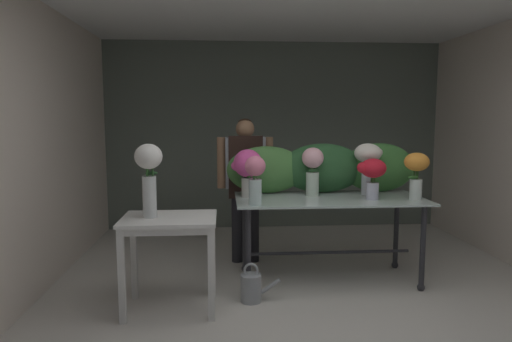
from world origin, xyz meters
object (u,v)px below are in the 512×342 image
florist (245,174)px  vase_white_roses_tall (149,172)px  vase_fuchsia_stock (247,167)px  vase_crimson_carnations (372,173)px  vase_ivory_dahlias (368,160)px  vase_blush_freesia (313,168)px  vase_sunset_peonies (417,170)px  watering_can (252,287)px  side_table_white (169,230)px  vase_rosy_snapdragons (255,177)px  display_table_glass (329,211)px

florist → vase_white_roses_tall: 1.47m
vase_fuchsia_stock → vase_crimson_carnations: (1.15, -0.22, -0.04)m
vase_ivory_dahlias → vase_white_roses_tall: 2.13m
vase_white_roses_tall → florist: bearing=55.2°
vase_blush_freesia → florist: bearing=139.8°
vase_sunset_peonies → vase_white_roses_tall: (-2.39, -0.40, 0.05)m
watering_can → side_table_white: bearing=-171.4°
vase_crimson_carnations → vase_blush_freesia: bearing=154.5°
vase_rosy_snapdragons → display_table_glass: bearing=23.1°
vase_fuchsia_stock → watering_can: 1.13m
florist → vase_white_roses_tall: bearing=-124.8°
vase_blush_freesia → vase_ivory_dahlias: 0.56m
vase_fuchsia_stock → vase_ivory_dahlias: bearing=1.7°
side_table_white → watering_can: side_table_white is taller
florist → vase_sunset_peonies: size_ratio=3.57×
side_table_white → vase_white_roses_tall: size_ratio=1.31×
vase_ivory_dahlias → side_table_white: bearing=-160.0°
display_table_glass → vase_fuchsia_stock: 0.90m
vase_fuchsia_stock → vase_rosy_snapdragons: vase_fuchsia_stock is taller
vase_fuchsia_stock → vase_crimson_carnations: size_ratio=1.20×
vase_blush_freesia → watering_can: (-0.63, -0.56, -0.97)m
watering_can → florist: bearing=89.9°
display_table_glass → vase_blush_freesia: size_ratio=3.79×
side_table_white → vase_white_roses_tall: vase_white_roses_tall is taller
vase_sunset_peonies → vase_rosy_snapdragons: 1.53m
vase_crimson_carnations → display_table_glass: bearing=160.2°
vase_white_roses_tall → watering_can: size_ratio=1.70×
vase_white_roses_tall → vase_ivory_dahlias: bearing=18.6°
display_table_glass → vase_blush_freesia: (-0.14, 0.11, 0.41)m
vase_white_roses_tall → watering_can: bearing=7.0°
vase_rosy_snapdragons → vase_blush_freesia: size_ratio=0.91×
vase_rosy_snapdragons → vase_blush_freesia: (0.60, 0.43, 0.02)m
side_table_white → display_table_glass: bearing=20.8°
vase_rosy_snapdragons → vase_white_roses_tall: (-0.87, -0.24, 0.08)m
side_table_white → vase_blush_freesia: (1.32, 0.67, 0.42)m
side_table_white → vase_blush_freesia: vase_blush_freesia is taller
display_table_glass → vase_sunset_peonies: (0.78, -0.16, 0.42)m
side_table_white → watering_can: size_ratio=2.22×
vase_blush_freesia → vase_crimson_carnations: bearing=-25.5°
watering_can → vase_ivory_dahlias: bearing=25.9°
florist → vase_fuchsia_stock: (-0.01, -0.56, 0.14)m
watering_can → vase_fuchsia_stock: bearing=90.5°
florist → vase_rosy_snapdragons: size_ratio=3.64×
display_table_glass → vase_white_roses_tall: vase_white_roses_tall is taller
side_table_white → vase_rosy_snapdragons: 0.86m
display_table_glass → vase_crimson_carnations: vase_crimson_carnations is taller
side_table_white → florist: 1.41m
vase_sunset_peonies → display_table_glass: bearing=168.7°
vase_sunset_peonies → florist: bearing=152.7°
display_table_glass → side_table_white: 1.56m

